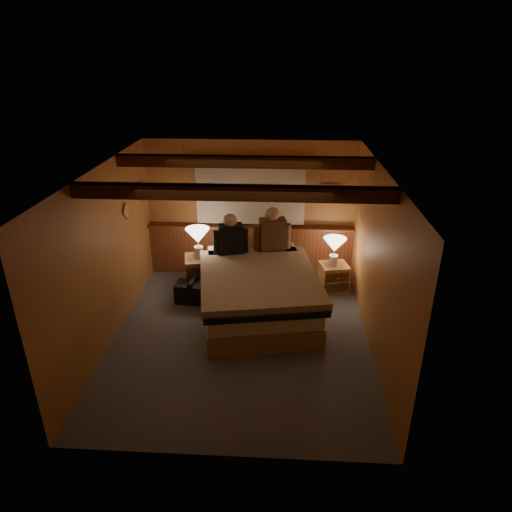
# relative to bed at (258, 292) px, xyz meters

# --- Properties ---
(floor) EXTENTS (4.20, 4.20, 0.00)m
(floor) POSITION_rel_bed_xyz_m (-0.21, -0.62, -0.39)
(floor) COLOR #4C525A
(floor) RESTS_ON ground
(ceiling) EXTENTS (4.20, 4.20, 0.00)m
(ceiling) POSITION_rel_bed_xyz_m (-0.21, -0.62, 2.01)
(ceiling) COLOR #E09554
(ceiling) RESTS_ON wall_back
(wall_back) EXTENTS (3.60, 0.00, 3.60)m
(wall_back) POSITION_rel_bed_xyz_m (-0.21, 1.48, 0.81)
(wall_back) COLOR #C18B45
(wall_back) RESTS_ON floor
(wall_left) EXTENTS (0.00, 4.20, 4.20)m
(wall_left) POSITION_rel_bed_xyz_m (-2.01, -0.62, 0.81)
(wall_left) COLOR #C18B45
(wall_left) RESTS_ON floor
(wall_right) EXTENTS (0.00, 4.20, 4.20)m
(wall_right) POSITION_rel_bed_xyz_m (1.59, -0.62, 0.81)
(wall_right) COLOR #C18B45
(wall_right) RESTS_ON floor
(wall_front) EXTENTS (3.60, 0.00, 3.60)m
(wall_front) POSITION_rel_bed_xyz_m (-0.21, -2.72, 0.81)
(wall_front) COLOR #C18B45
(wall_front) RESTS_ON floor
(wainscot) EXTENTS (3.60, 0.23, 0.94)m
(wainscot) POSITION_rel_bed_xyz_m (-0.21, 1.42, 0.10)
(wainscot) COLOR brown
(wainscot) RESTS_ON wall_back
(curtain_window) EXTENTS (2.18, 0.09, 1.11)m
(curtain_window) POSITION_rel_bed_xyz_m (-0.21, 1.41, 1.14)
(curtain_window) COLOR #4F2C13
(curtain_window) RESTS_ON wall_back
(ceiling_beams) EXTENTS (3.60, 1.65, 0.16)m
(ceiling_beams) POSITION_rel_bed_xyz_m (-0.21, -0.47, 1.92)
(ceiling_beams) COLOR #4F2C13
(ceiling_beams) RESTS_ON ceiling
(coat_rail) EXTENTS (0.05, 0.55, 0.24)m
(coat_rail) POSITION_rel_bed_xyz_m (-1.93, 0.96, 1.28)
(coat_rail) COLOR silver
(coat_rail) RESTS_ON wall_left
(framed_print) EXTENTS (0.30, 0.04, 0.25)m
(framed_print) POSITION_rel_bed_xyz_m (1.14, 1.46, 1.16)
(framed_print) COLOR tan
(framed_print) RESTS_ON wall_back
(bed) EXTENTS (2.00, 2.43, 0.74)m
(bed) POSITION_rel_bed_xyz_m (0.00, 0.00, 0.00)
(bed) COLOR tan
(bed) RESTS_ON floor
(nightstand_left) EXTENTS (0.62, 0.58, 0.58)m
(nightstand_left) POSITION_rel_bed_xyz_m (-1.00, 0.78, -0.10)
(nightstand_left) COLOR tan
(nightstand_left) RESTS_ON floor
(nightstand_right) EXTENTS (0.51, 0.48, 0.48)m
(nightstand_right) POSITION_rel_bed_xyz_m (1.23, 0.84, -0.14)
(nightstand_right) COLOR tan
(nightstand_right) RESTS_ON floor
(lamp_left) EXTENTS (0.40, 0.40, 0.52)m
(lamp_left) POSITION_rel_bed_xyz_m (-1.03, 0.78, 0.56)
(lamp_left) COLOR silver
(lamp_left) RESTS_ON nightstand_left
(lamp_right) EXTENTS (0.37, 0.37, 0.49)m
(lamp_right) POSITION_rel_bed_xyz_m (1.20, 0.81, 0.44)
(lamp_right) COLOR silver
(lamp_right) RESTS_ON nightstand_right
(person_left) EXTENTS (0.55, 0.32, 0.69)m
(person_left) POSITION_rel_bed_xyz_m (-0.48, 0.66, 0.63)
(person_left) COLOR black
(person_left) RESTS_ON bed
(person_right) EXTENTS (0.60, 0.32, 0.74)m
(person_right) POSITION_rel_bed_xyz_m (0.19, 0.85, 0.65)
(person_right) COLOR #4F331F
(person_right) RESTS_ON bed
(duffel_bag) EXTENTS (0.57, 0.37, 0.39)m
(duffel_bag) POSITION_rel_bed_xyz_m (-1.07, 0.34, -0.22)
(duffel_bag) COLOR black
(duffel_bag) RESTS_ON floor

